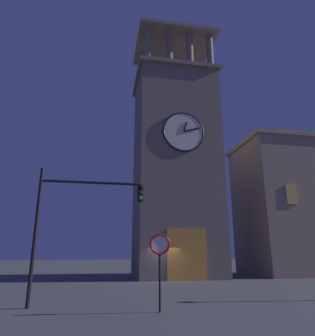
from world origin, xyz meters
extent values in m
plane|color=#4C4C51|center=(0.00, 0.00, 0.00)|extent=(200.00, 200.00, 0.00)
cube|color=#75665B|center=(-1.85, -3.44, 9.78)|extent=(7.57, 6.56, 19.55)
cube|color=#75665B|center=(-1.85, -3.44, 19.75)|extent=(8.17, 7.16, 0.40)
cylinder|color=#75665B|center=(-5.03, -0.76, 21.92)|extent=(0.70, 0.70, 3.93)
cylinder|color=#75665B|center=(-2.91, -0.76, 21.92)|extent=(0.70, 0.70, 3.93)
cylinder|color=#75665B|center=(-0.79, -0.76, 21.92)|extent=(0.70, 0.70, 3.93)
cylinder|color=#75665B|center=(1.34, -0.76, 21.92)|extent=(0.70, 0.70, 3.93)
cylinder|color=#75665B|center=(-5.03, -6.12, 21.92)|extent=(0.70, 0.70, 3.93)
cylinder|color=#75665B|center=(-2.91, -6.12, 21.92)|extent=(0.70, 0.70, 3.93)
cylinder|color=#75665B|center=(-0.79, -6.12, 21.92)|extent=(0.70, 0.70, 3.93)
cylinder|color=#75665B|center=(1.34, -6.12, 21.92)|extent=(0.70, 0.70, 3.93)
cube|color=#75665B|center=(-1.85, -3.44, 24.08)|extent=(8.17, 7.16, 0.40)
cylinder|color=black|center=(-1.85, -3.44, 25.53)|extent=(0.12, 0.12, 2.50)
cylinder|color=silver|center=(-1.85, -0.10, 12.57)|extent=(3.64, 0.12, 3.64)
torus|color=black|center=(-1.85, -0.08, 12.57)|extent=(3.80, 0.16, 3.80)
cube|color=black|center=(-2.00, 0.00, 13.05)|extent=(0.42, 0.06, 0.99)
cube|color=black|center=(-2.59, 0.00, 12.79)|extent=(1.52, 0.06, 0.57)
cube|color=orange|center=(-1.85, -0.21, 2.00)|extent=(3.20, 0.24, 4.00)
cube|color=#E0B259|center=(-12.06, -0.50, 7.30)|extent=(1.00, 0.12, 1.80)
cylinder|color=black|center=(7.59, 10.72, 2.80)|extent=(0.16, 0.16, 5.61)
cylinder|color=black|center=(5.44, 10.72, 5.05)|extent=(4.28, 0.12, 0.12)
cube|color=black|center=(3.30, 10.72, 4.62)|extent=(0.22, 0.30, 0.75)
sphere|color=#360505|center=(3.30, 10.90, 4.90)|extent=(0.16, 0.16, 0.16)
sphere|color=#392705|center=(3.30, 10.90, 4.65)|extent=(0.16, 0.16, 0.16)
sphere|color=#18C154|center=(3.30, 10.90, 4.40)|extent=(0.16, 0.16, 0.16)
cylinder|color=black|center=(2.73, 12.44, 1.23)|extent=(0.08, 0.08, 2.46)
cylinder|color=white|center=(2.73, 12.48, 2.36)|extent=(0.70, 0.04, 0.70)
torus|color=red|center=(2.73, 12.50, 2.36)|extent=(0.78, 0.08, 0.78)
camera|label=1|loc=(4.90, 23.86, 2.00)|focal=31.88mm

